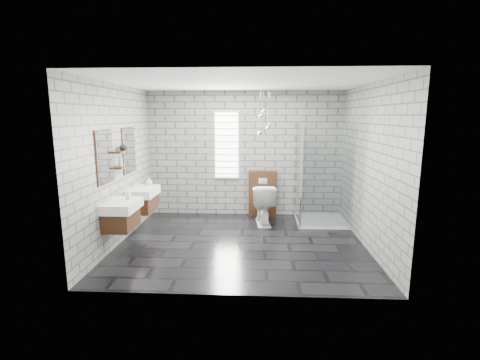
# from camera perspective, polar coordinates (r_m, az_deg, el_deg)

# --- Properties ---
(floor) EXTENTS (4.20, 3.60, 0.02)m
(floor) POSITION_cam_1_polar(r_m,az_deg,el_deg) (6.15, 0.17, -10.33)
(floor) COLOR black
(floor) RESTS_ON ground
(ceiling) EXTENTS (4.20, 3.60, 0.02)m
(ceiling) POSITION_cam_1_polar(r_m,az_deg,el_deg) (5.77, 0.18, 15.81)
(ceiling) COLOR white
(ceiling) RESTS_ON wall_back
(wall_back) EXTENTS (4.20, 0.02, 2.70)m
(wall_back) POSITION_cam_1_polar(r_m,az_deg,el_deg) (7.60, 0.83, 4.27)
(wall_back) COLOR gray
(wall_back) RESTS_ON floor
(wall_front) EXTENTS (4.20, 0.02, 2.70)m
(wall_front) POSITION_cam_1_polar(r_m,az_deg,el_deg) (4.02, -1.06, -1.37)
(wall_front) COLOR gray
(wall_front) RESTS_ON floor
(wall_left) EXTENTS (0.02, 3.60, 2.70)m
(wall_left) POSITION_cam_1_polar(r_m,az_deg,el_deg) (6.27, -19.49, 2.33)
(wall_left) COLOR gray
(wall_left) RESTS_ON floor
(wall_right) EXTENTS (0.02, 3.60, 2.70)m
(wall_right) POSITION_cam_1_polar(r_m,az_deg,el_deg) (6.08, 20.47, 2.03)
(wall_right) COLOR gray
(wall_right) RESTS_ON floor
(vanity_left) EXTENTS (0.47, 0.70, 1.57)m
(vanity_left) POSITION_cam_1_polar(r_m,az_deg,el_deg) (5.84, -19.18, -4.17)
(vanity_left) COLOR #412414
(vanity_left) RESTS_ON wall_left
(vanity_right) EXTENTS (0.47, 0.70, 1.57)m
(vanity_right) POSITION_cam_1_polar(r_m,az_deg,el_deg) (6.77, -15.98, -2.02)
(vanity_right) COLOR #412414
(vanity_right) RESTS_ON wall_left
(shelf_lower) EXTENTS (0.14, 0.30, 0.03)m
(shelf_lower) POSITION_cam_1_polar(r_m,az_deg,el_deg) (6.20, -18.97, 1.99)
(shelf_lower) COLOR #412414
(shelf_lower) RESTS_ON wall_left
(shelf_upper) EXTENTS (0.14, 0.30, 0.03)m
(shelf_upper) POSITION_cam_1_polar(r_m,az_deg,el_deg) (6.16, -19.11, 4.38)
(shelf_upper) COLOR #412414
(shelf_upper) RESTS_ON wall_left
(window) EXTENTS (0.56, 0.05, 1.48)m
(window) POSITION_cam_1_polar(r_m,az_deg,el_deg) (7.57, -2.22, 5.76)
(window) COLOR white
(window) RESTS_ON wall_back
(cistern_panel) EXTENTS (0.60, 0.20, 1.00)m
(cistern_panel) POSITION_cam_1_polar(r_m,az_deg,el_deg) (7.62, 3.72, -2.21)
(cistern_panel) COLOR #412414
(cistern_panel) RESTS_ON floor
(flush_plate) EXTENTS (0.18, 0.01, 0.12)m
(flush_plate) POSITION_cam_1_polar(r_m,az_deg,el_deg) (7.46, 3.76, -0.14)
(flush_plate) COLOR silver
(flush_plate) RESTS_ON cistern_panel
(shower_enclosure) EXTENTS (1.00, 1.00, 2.03)m
(shower_enclosure) POSITION_cam_1_polar(r_m,az_deg,el_deg) (7.22, 12.63, -3.14)
(shower_enclosure) COLOR white
(shower_enclosure) RESTS_ON floor
(pendant_cluster) EXTENTS (0.29, 0.23, 0.91)m
(pendant_cluster) POSITION_cam_1_polar(r_m,az_deg,el_deg) (7.11, 4.01, 9.51)
(pendant_cluster) COLOR silver
(pendant_cluster) RESTS_ON ceiling
(toilet) EXTENTS (0.53, 0.84, 0.82)m
(toilet) POSITION_cam_1_polar(r_m,az_deg,el_deg) (7.11, 3.77, -3.91)
(toilet) COLOR white
(toilet) RESTS_ON floor
(soap_bottle_a) EXTENTS (0.08, 0.08, 0.16)m
(soap_bottle_a) POSITION_cam_1_polar(r_m,az_deg,el_deg) (5.86, -17.93, -2.27)
(soap_bottle_a) COLOR #B2B2B2
(soap_bottle_a) RESTS_ON vanity_left
(soap_bottle_b) EXTENTS (0.13, 0.13, 0.15)m
(soap_bottle_b) POSITION_cam_1_polar(r_m,az_deg,el_deg) (6.98, -14.68, -0.18)
(soap_bottle_b) COLOR #B2B2B2
(soap_bottle_b) RESTS_ON vanity_right
(soap_bottle_c) EXTENTS (0.10, 0.10, 0.21)m
(soap_bottle_c) POSITION_cam_1_polar(r_m,az_deg,el_deg) (6.15, -19.03, 3.04)
(soap_bottle_c) COLOR #B2B2B2
(soap_bottle_c) RESTS_ON shelf_lower
(vase) EXTENTS (0.16, 0.16, 0.13)m
(vase) POSITION_cam_1_polar(r_m,az_deg,el_deg) (6.26, -18.68, 5.23)
(vase) COLOR #B2B2B2
(vase) RESTS_ON shelf_upper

